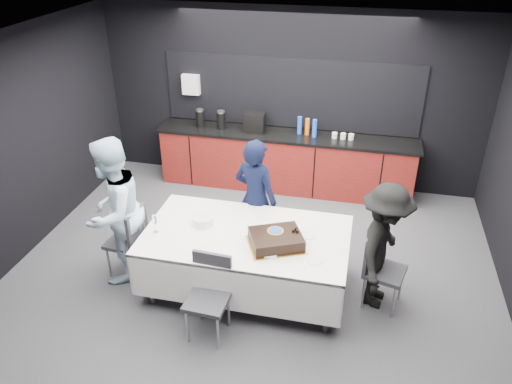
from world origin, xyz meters
TOP-DOWN VIEW (x-y plane):
  - ground at (0.00, 0.00)m, footprint 6.00×6.00m
  - room_shell at (0.00, 0.00)m, footprint 6.04×5.04m
  - kitchenette at (-0.02, 2.22)m, footprint 4.10×0.64m
  - party_table at (0.00, -0.40)m, footprint 2.32×1.32m
  - cake_assembly at (0.37, -0.54)m, footprint 0.73×0.68m
  - plate_stack at (-0.54, -0.32)m, footprint 0.24×0.24m
  - loose_plate_near at (-0.38, -0.81)m, footprint 0.21×0.21m
  - loose_plate_right_a at (0.68, -0.26)m, footprint 0.19×0.19m
  - loose_plate_right_b at (0.82, -0.71)m, footprint 0.19×0.19m
  - loose_plate_far at (0.12, 0.01)m, footprint 0.21×0.21m
  - fork_pile at (0.34, -0.76)m, footprint 0.17×0.11m
  - champagne_flute at (-1.01, -0.59)m, footprint 0.06×0.06m
  - chair_left at (-1.43, -0.43)m, footprint 0.46×0.46m
  - chair_right at (1.50, -0.29)m, footprint 0.51×0.51m
  - chair_near at (-0.21, -1.14)m, footprint 0.44×0.44m
  - person_center at (-0.06, 0.34)m, footprint 0.69×0.56m
  - person_left at (-1.57, -0.48)m, footprint 0.77×0.95m
  - person_right at (1.52, -0.28)m, footprint 0.75×1.08m

SIDE VIEW (x-z plane):
  - ground at x=0.00m, z-range 0.00..0.00m
  - chair_left at x=-1.43m, z-range 0.07..1.00m
  - chair_right at x=1.50m, z-range 0.07..1.00m
  - chair_near at x=-0.21m, z-range 0.07..1.00m
  - kitchenette at x=-0.02m, z-range -0.48..1.57m
  - party_table at x=0.00m, z-range 0.25..1.03m
  - person_right at x=1.52m, z-range 0.00..1.52m
  - loose_plate_near at x=-0.38m, z-range 0.78..0.79m
  - loose_plate_right_a at x=0.68m, z-range 0.78..0.79m
  - loose_plate_right_b at x=0.82m, z-range 0.78..0.79m
  - loose_plate_far at x=0.12m, z-range 0.78..0.79m
  - fork_pile at x=0.34m, z-range 0.78..0.81m
  - person_center at x=-0.06m, z-range 0.00..1.62m
  - plate_stack at x=-0.54m, z-range 0.78..0.88m
  - cake_assembly at x=0.37m, z-range 0.76..0.94m
  - person_left at x=-1.57m, z-range 0.00..1.82m
  - champagne_flute at x=-1.01m, z-range 0.83..1.05m
  - room_shell at x=0.00m, z-range 0.45..3.27m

